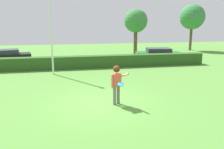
% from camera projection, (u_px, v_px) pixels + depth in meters
% --- Properties ---
extents(ground_plane, '(60.00, 60.00, 0.00)m').
position_uv_depth(ground_plane, '(102.00, 103.00, 10.44)').
color(ground_plane, '#538C38').
extents(person, '(0.72, 0.66, 1.77)m').
position_uv_depth(person, '(117.00, 80.00, 10.03)').
color(person, slate).
rests_on(person, ground).
extents(frisbee, '(0.28, 0.27, 0.10)m').
position_uv_depth(frisbee, '(121.00, 84.00, 9.61)').
color(frisbee, '#268CE5').
extents(lamppost, '(0.24, 0.24, 6.75)m').
position_uv_depth(lamppost, '(50.00, 21.00, 15.44)').
color(lamppost, silver).
rests_on(lamppost, ground).
extents(hedge_row, '(20.29, 0.90, 0.98)m').
position_uv_depth(hedge_row, '(86.00, 62.00, 18.46)').
color(hedge_row, '#2C531E').
rests_on(hedge_row, ground).
extents(parked_car_black, '(4.45, 2.48, 1.25)m').
position_uv_depth(parked_car_black, '(6.00, 56.00, 20.54)').
color(parked_car_black, black).
rests_on(parked_car_black, ground).
extents(parked_car_green, '(4.44, 2.42, 1.25)m').
position_uv_depth(parked_car_green, '(158.00, 54.00, 21.77)').
color(parked_car_green, '#1E6633').
rests_on(parked_car_green, ground).
extents(willow_tree, '(2.60, 2.60, 5.10)m').
position_uv_depth(willow_tree, '(136.00, 21.00, 25.32)').
color(willow_tree, brown).
rests_on(willow_tree, ground).
extents(birch_tree, '(3.21, 3.21, 5.95)m').
position_uv_depth(birch_tree, '(192.00, 17.00, 29.52)').
color(birch_tree, brown).
rests_on(birch_tree, ground).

